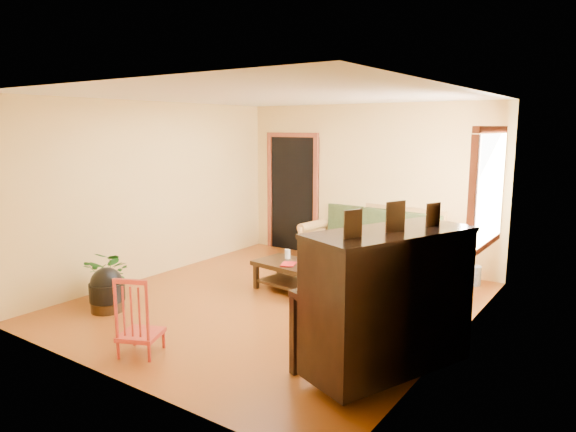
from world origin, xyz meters
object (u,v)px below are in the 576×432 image
Objects in this scene: piano at (388,305)px; footstool at (107,295)px; coffee_table at (294,278)px; potted_plant at (111,275)px; ceramic_crock at (473,275)px; red_chair at (140,315)px; sofa at (371,239)px; armchair at (401,291)px.

piano is 3.56m from footstool.
potted_plant is (-1.77, -1.63, 0.14)m from coffee_table.
ceramic_crock is 4.99m from potted_plant.
red_chair is at bearing -27.70° from potted_plant.
coffee_table is 2.41m from footstool.
sofa reaches higher than ceramic_crock.
armchair is at bearing -94.91° from ceramic_crock.
red_chair reaches higher than potted_plant.
sofa is 3.59m from piano.
sofa is at bearing -176.49° from ceramic_crock.
sofa is 2.86× the size of red_chair.
sofa is 5.46× the size of footstool.
coffee_table is at bearing 42.72° from potted_plant.
red_chair is at bearing -93.95° from coffee_table.
armchair is at bearing 128.15° from piano.
ceramic_crock is at bearing 113.88° from piano.
sofa is at bearing 59.07° from red_chair.
sofa is at bearing 102.74° from armchair.
potted_plant is at bearing -156.67° from piano.
sofa is 4.13m from red_chair.
sofa is 2.48× the size of armchair.
coffee_table is 2.48m from red_chair.
red_chair is at bearing -23.32° from footstool.
red_chair is (-1.90, -1.97, -0.06)m from armchair.
sofa is at bearing 56.97° from potted_plant.
ceramic_crock is at bearing 39.82° from red_chair.
red_chair is (1.31, -0.56, 0.20)m from footstool.
potted_plant is at bearing 128.63° from red_chair.
ceramic_crock is (0.19, 2.22, -0.33)m from armchair.
ceramic_crock is at bearing 9.62° from sofa.
piano reaches higher than coffee_table.
piano reaches higher than red_chair.
coffee_table is at bearing 164.83° from piano.
armchair is at bearing 23.73° from footstool.
piano is at bearing -88.02° from ceramic_crock.
ceramic_crock is 0.40× the size of potted_plant.
coffee_table is 2.59m from piano.
armchair is (1.38, -2.12, -0.03)m from sofa.
coffee_table is at bearing 62.39° from red_chair.
armchair is 3.51m from footstool.
piano reaches higher than potted_plant.
coffee_table is at bearing 52.22° from footstool.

